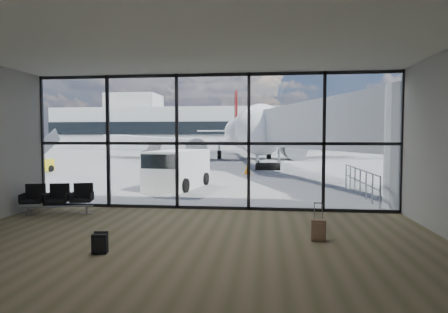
% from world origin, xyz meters
% --- Properties ---
extents(ground, '(220.00, 220.00, 0.00)m').
position_xyz_m(ground, '(0.00, 40.00, 0.00)').
color(ground, slate).
rests_on(ground, ground).
extents(lounge_shell, '(12.02, 8.01, 4.51)m').
position_xyz_m(lounge_shell, '(0.00, -4.80, 2.65)').
color(lounge_shell, brown).
rests_on(lounge_shell, ground).
extents(glass_curtain_wall, '(12.10, 0.12, 4.50)m').
position_xyz_m(glass_curtain_wall, '(0.00, 0.00, 2.25)').
color(glass_curtain_wall, white).
rests_on(glass_curtain_wall, ground).
extents(jet_bridge, '(8.00, 16.50, 4.33)m').
position_xyz_m(jet_bridge, '(4.90, 7.07, 2.76)').
color(jet_bridge, '#AAADB0').
rests_on(jet_bridge, ground).
extents(apron_railing, '(0.06, 5.46, 1.11)m').
position_xyz_m(apron_railing, '(5.60, 3.50, 0.72)').
color(apron_railing, gray).
rests_on(apron_railing, ground).
extents(far_terminal, '(80.00, 12.20, 11.00)m').
position_xyz_m(far_terminal, '(-0.59, 61.97, 4.21)').
color(far_terminal, silver).
rests_on(far_terminal, ground).
extents(tree_0, '(4.95, 4.95, 7.12)m').
position_xyz_m(tree_0, '(-45.00, 72.00, 4.63)').
color(tree_0, '#382619').
rests_on(tree_0, ground).
extents(tree_1, '(5.61, 5.61, 8.07)m').
position_xyz_m(tree_1, '(-39.00, 72.00, 5.25)').
color(tree_1, '#382619').
rests_on(tree_1, ground).
extents(tree_2, '(6.27, 6.27, 9.03)m').
position_xyz_m(tree_2, '(-33.00, 72.00, 5.88)').
color(tree_2, '#382619').
rests_on(tree_2, ground).
extents(tree_3, '(4.95, 4.95, 7.12)m').
position_xyz_m(tree_3, '(-27.00, 72.00, 4.63)').
color(tree_3, '#382619').
rests_on(tree_3, ground).
extents(tree_4, '(5.61, 5.61, 8.07)m').
position_xyz_m(tree_4, '(-21.00, 72.00, 5.25)').
color(tree_4, '#382619').
rests_on(tree_4, ground).
extents(tree_5, '(6.27, 6.27, 9.03)m').
position_xyz_m(tree_5, '(-15.00, 72.00, 5.88)').
color(tree_5, '#382619').
rests_on(tree_5, ground).
extents(seating_row, '(2.13, 1.09, 0.94)m').
position_xyz_m(seating_row, '(-4.73, -1.22, 0.52)').
color(seating_row, gray).
rests_on(seating_row, ground).
extents(backpack, '(0.32, 0.30, 0.45)m').
position_xyz_m(backpack, '(-1.65, -4.95, 0.22)').
color(backpack, black).
rests_on(backpack, ground).
extents(suitcase, '(0.34, 0.26, 0.89)m').
position_xyz_m(suitcase, '(2.98, -3.51, 0.27)').
color(suitcase, brown).
rests_on(suitcase, ground).
extents(airliner, '(31.00, 36.09, 9.32)m').
position_xyz_m(airliner, '(-0.73, 29.48, 2.84)').
color(airliner, silver).
rests_on(airliner, ground).
extents(service_van, '(2.54, 4.33, 1.77)m').
position_xyz_m(service_van, '(-2.39, 4.95, 0.91)').
color(service_van, white).
rests_on(service_van, ground).
extents(belt_loader, '(1.98, 4.22, 1.88)m').
position_xyz_m(belt_loader, '(-9.30, 23.39, 0.63)').
color(belt_loader, black).
rests_on(belt_loader, ground).
extents(mobile_stairs, '(2.17, 3.55, 2.36)m').
position_xyz_m(mobile_stairs, '(-13.99, 11.27, 0.57)').
color(mobile_stairs, yellow).
rests_on(mobile_stairs, ground).
extents(traffic_cone_a, '(0.38, 0.38, 0.55)m').
position_xyz_m(traffic_cone_a, '(-3.93, 15.54, 0.26)').
color(traffic_cone_a, '#FD4B0D').
rests_on(traffic_cone_a, ground).
extents(traffic_cone_c, '(0.48, 0.48, 0.69)m').
position_xyz_m(traffic_cone_c, '(0.59, 11.83, 0.33)').
color(traffic_cone_c, orange).
rests_on(traffic_cone_c, ground).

